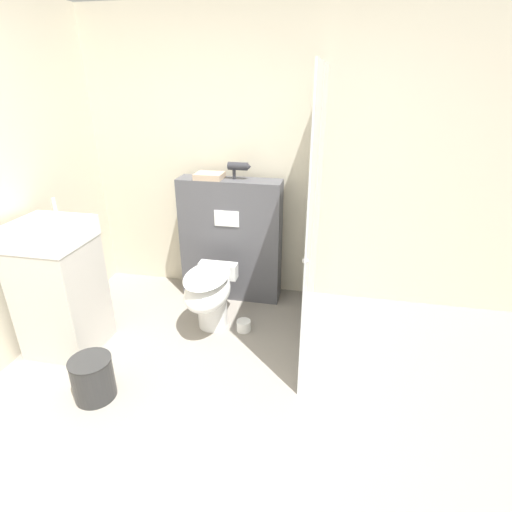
# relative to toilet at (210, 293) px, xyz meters

# --- Properties ---
(ground_plane) EXTENTS (12.00, 12.00, 0.00)m
(ground_plane) POSITION_rel_toilet_xyz_m (0.32, -1.36, -0.33)
(ground_plane) COLOR gray
(wall_back) EXTENTS (8.00, 0.06, 2.50)m
(wall_back) POSITION_rel_toilet_xyz_m (0.32, 0.82, 0.92)
(wall_back) COLOR beige
(wall_back) RESTS_ON ground_plane
(partition_panel) EXTENTS (0.92, 0.24, 1.13)m
(partition_panel) POSITION_rel_toilet_xyz_m (0.03, 0.60, 0.23)
(partition_panel) COLOR #4C4C51
(partition_panel) RESTS_ON ground_plane
(shower_glass) EXTENTS (0.04, 1.41, 2.03)m
(shower_glass) POSITION_rel_toilet_xyz_m (0.80, 0.08, 0.68)
(shower_glass) COLOR silver
(shower_glass) RESTS_ON ground_plane
(toilet) EXTENTS (0.35, 0.62, 0.53)m
(toilet) POSITION_rel_toilet_xyz_m (0.00, 0.00, 0.00)
(toilet) COLOR white
(toilet) RESTS_ON ground_plane
(sink_vanity) EXTENTS (0.51, 0.49, 1.16)m
(sink_vanity) POSITION_rel_toilet_xyz_m (-1.01, -0.44, 0.18)
(sink_vanity) COLOR beige
(sink_vanity) RESTS_ON ground_plane
(hair_drier) EXTENTS (0.20, 0.07, 0.15)m
(hair_drier) POSITION_rel_toilet_xyz_m (0.11, 0.62, 0.90)
(hair_drier) COLOR #2D2D33
(hair_drier) RESTS_ON partition_panel
(folded_towel) EXTENTS (0.24, 0.20, 0.05)m
(folded_towel) POSITION_rel_toilet_xyz_m (-0.15, 0.58, 0.82)
(folded_towel) COLOR tan
(folded_towel) RESTS_ON partition_panel
(spare_toilet_roll) EXTENTS (0.12, 0.12, 0.09)m
(spare_toilet_roll) POSITION_rel_toilet_xyz_m (0.27, 0.02, -0.29)
(spare_toilet_roll) COLOR white
(spare_toilet_roll) RESTS_ON ground_plane
(waste_bin) EXTENTS (0.27, 0.27, 0.29)m
(waste_bin) POSITION_rel_toilet_xyz_m (-0.51, -0.91, -0.19)
(waste_bin) COLOR #2D2D2D
(waste_bin) RESTS_ON ground_plane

